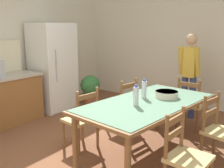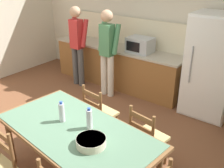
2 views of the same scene
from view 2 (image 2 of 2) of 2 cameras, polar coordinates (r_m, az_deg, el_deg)
ground_plane at (r=4.16m, az=-8.74°, el=-13.00°), size 8.32×8.32×0.00m
wall_back at (r=5.56m, az=10.48°, el=13.21°), size 6.52×0.12×2.90m
kitchen_counter at (r=5.87m, az=1.08°, el=4.00°), size 3.09×0.66×0.89m
counter_splashback at (r=5.90m, az=2.96°, el=11.58°), size 3.05×0.03×0.60m
refrigerator at (r=4.84m, az=20.88°, el=3.53°), size 0.81×0.73×1.81m
microwave at (r=5.36m, az=6.14°, el=8.47°), size 0.50×0.39×0.30m
dining_table at (r=3.16m, az=-7.83°, el=-10.79°), size 2.12×1.25×0.77m
bottle_near_centre at (r=3.23m, az=-10.88°, el=-6.05°), size 0.07×0.07×0.27m
bottle_off_centre at (r=3.05m, az=-4.96°, el=-7.57°), size 0.07×0.07×0.27m
serving_bowl at (r=2.83m, az=-4.57°, el=-12.33°), size 0.32×0.32×0.09m
chair_side_far_right at (r=3.54m, az=7.61°, el=-11.59°), size 0.48×0.46×0.91m
chair_side_far_left at (r=4.03m, az=-2.84°, el=-6.41°), size 0.47×0.45×0.91m
person_at_sink at (r=5.75m, az=-7.58°, el=8.92°), size 0.44×0.30×1.74m
person_at_counter at (r=5.20m, az=-1.02°, el=7.52°), size 0.44×0.30×1.75m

